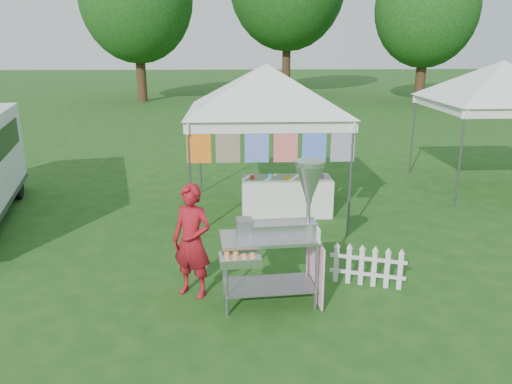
{
  "coord_description": "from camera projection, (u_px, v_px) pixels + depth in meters",
  "views": [
    {
      "loc": [
        -0.66,
        -6.38,
        3.39
      ],
      "look_at": [
        -0.3,
        1.22,
        1.1
      ],
      "focal_mm": 35.0,
      "sensor_mm": 36.0,
      "label": 1
    }
  ],
  "objects": [
    {
      "name": "ground",
      "position": [
        281.0,
        290.0,
        7.11
      ],
      "size": [
        120.0,
        120.0,
        0.0
      ],
      "primitive_type": "plane",
      "color": "#1C4714",
      "rests_on": "ground"
    },
    {
      "name": "canopy_main",
      "position": [
        266.0,
        64.0,
        9.59
      ],
      "size": [
        4.24,
        4.24,
        3.45
      ],
      "color": "#59595E",
      "rests_on": "ground"
    },
    {
      "name": "canopy_right",
      "position": [
        504.0,
        61.0,
        11.28
      ],
      "size": [
        4.24,
        4.24,
        3.45
      ],
      "color": "#59595E",
      "rests_on": "ground"
    },
    {
      "name": "tree_right",
      "position": [
        427.0,
        8.0,
        27.11
      ],
      "size": [
        5.6,
        5.6,
        8.42
      ],
      "color": "#392815",
      "rests_on": "ground"
    },
    {
      "name": "donut_cart",
      "position": [
        285.0,
        223.0,
        6.45
      ],
      "size": [
        1.39,
        1.06,
        1.95
      ],
      "rotation": [
        0.0,
        0.0,
        0.08
      ],
      "color": "gray",
      "rests_on": "ground"
    },
    {
      "name": "vendor",
      "position": [
        192.0,
        241.0,
        6.78
      ],
      "size": [
        0.69,
        0.6,
        1.59
      ],
      "primitive_type": "imported",
      "rotation": [
        0.0,
        0.0,
        -0.47
      ],
      "color": "maroon",
      "rests_on": "ground"
    },
    {
      "name": "picket_fence",
      "position": [
        368.0,
        267.0,
        7.16
      ],
      "size": [
        1.03,
        0.36,
        0.56
      ],
      "rotation": [
        0.0,
        0.0,
        -0.32
      ],
      "color": "silver",
      "rests_on": "ground"
    },
    {
      "name": "display_table",
      "position": [
        286.0,
        196.0,
        10.13
      ],
      "size": [
        1.8,
        0.7,
        0.77
      ],
      "primitive_type": "cube",
      "color": "white",
      "rests_on": "ground"
    }
  ]
}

